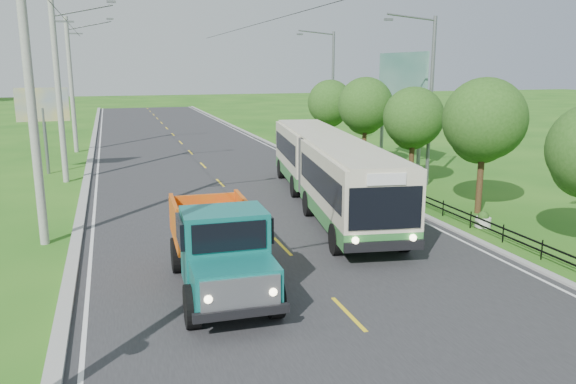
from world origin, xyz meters
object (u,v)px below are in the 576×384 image
pole_far (72,85)px  tree_third (483,124)px  planter_far (335,160)px  billboard_right (402,84)px  dump_truck (219,241)px  pole_near (33,105)px  tree_fourth (413,121)px  streetlight_mid (429,96)px  planter_near (483,220)px  bus (328,166)px  billboard_left (43,110)px  streetlight_far (331,87)px  planter_mid (391,182)px  tree_back (330,105)px  pole_mid (59,91)px  tree_fifth (365,108)px

pole_far → tree_third: 30.78m
planter_far → billboard_right: 6.58m
dump_truck → pole_near: bearing=131.8°
tree_fourth → dump_truck: size_ratio=0.85×
streetlight_mid → planter_near: bearing=-104.3°
streetlight_mid → planter_far: bearing=104.3°
planter_far → bus: 11.98m
pole_far → planter_near: size_ratio=14.93×
pole_near → billboard_left: pole_near is taller
pole_near → billboard_right: pole_near is taller
pole_far → planter_far: size_ratio=14.93×
pole_near → bus: pole_near is taller
streetlight_far → bus: bearing=-112.1°
planter_near → dump_truck: dump_truck is taller
streetlight_mid → dump_truck: bearing=-140.1°
planter_far → dump_truck: 22.54m
bus → streetlight_far: bearing=76.8°
planter_mid → bus: 5.82m
billboard_right → dump_truck: bearing=-131.3°
tree_back → planter_mid: 12.66m
tree_fourth → pole_far: bearing=133.9°
tree_third → tree_fourth: tree_third is taller
pole_mid → planter_near: 23.08m
tree_back → planter_near: 20.46m
bus → tree_back: bearing=76.9°
pole_far → tree_back: size_ratio=1.82×
pole_far → tree_fifth: size_ratio=1.72×
tree_back → billboard_right: billboard_right is taller
pole_far → tree_fourth: pole_far is taller
planter_far → tree_back: bearing=73.1°
tree_fourth → streetlight_far: (0.79, 13.86, 1.32)m
tree_third → tree_fourth: bearing=90.0°
planter_far → tree_third: bearing=-84.8°
streetlight_mid → planter_near: streetlight_mid is taller
billboard_left → dump_truck: bearing=-72.8°
tree_fifth → billboard_right: (2.44, -0.14, 1.49)m
planter_near → dump_truck: size_ratio=0.10×
billboard_right → tree_back: bearing=111.7°
pole_mid → billboard_right: pole_mid is taller
tree_third → tree_fourth: 6.01m
pole_near → planter_near: 17.79m
tree_back → planter_mid: tree_back is taller
planter_mid → bus: size_ratio=0.04×
tree_third → planter_mid: size_ratio=8.96×
bus → pole_mid: bearing=149.7°
pole_near → streetlight_mid: 19.56m
tree_back → planter_near: tree_back is taller
tree_fifth → planter_mid: bearing=-101.6°
streetlight_far → planter_far: bearing=-108.8°
pole_near → tree_fourth: bearing=15.8°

